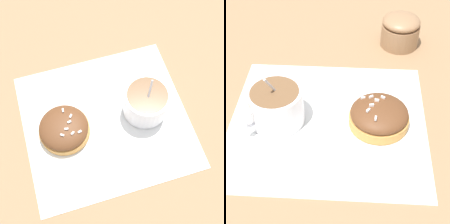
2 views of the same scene
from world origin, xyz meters
The scene contains 4 objects.
ground_plane centered at (0.00, 0.00, 0.00)m, with size 3.00×3.00×0.00m, color #93704C.
paper_napkin centered at (0.00, 0.00, 0.00)m, with size 0.32×0.30×0.00m.
coffee_cup centered at (0.08, 0.00, 0.04)m, with size 0.09×0.10×0.09m.
frosted_pastry centered at (-0.08, 0.00, 0.02)m, with size 0.10×0.10×0.04m.
Camera 1 is at (-0.06, -0.24, 0.57)m, focal length 50.00 mm.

